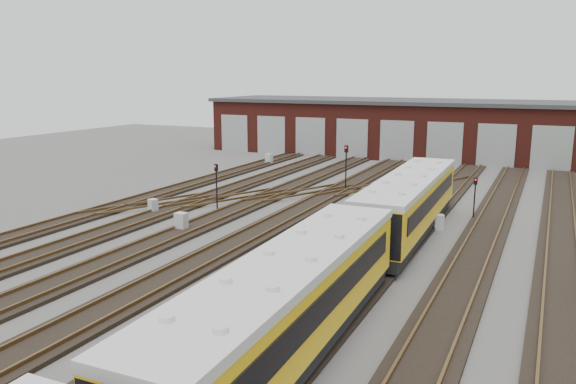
% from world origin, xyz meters
% --- Properties ---
extents(ground, '(120.00, 120.00, 0.00)m').
position_xyz_m(ground, '(0.00, 0.00, 0.00)').
color(ground, '#464441').
rests_on(ground, ground).
extents(track_network, '(30.40, 70.00, 0.33)m').
position_xyz_m(track_network, '(-0.17, 0.59, 0.11)').
color(track_network, black).
rests_on(track_network, ground).
extents(maintenance_shed, '(51.00, 12.50, 6.35)m').
position_xyz_m(maintenance_shed, '(-0.01, 39.97, 3.20)').
color(maintenance_shed, '#531B14').
rests_on(maintenance_shed, ground).
extents(metro_train, '(3.11, 47.36, 3.16)m').
position_xyz_m(metro_train, '(6.00, -9.70, 1.95)').
color(metro_train, black).
rests_on(metro_train, ground).
extents(signal_mast_0, '(0.28, 0.27, 3.23)m').
position_xyz_m(signal_mast_0, '(-7.22, 6.76, 2.05)').
color(signal_mast_0, black).
rests_on(signal_mast_0, ground).
extents(signal_mast_1, '(0.29, 0.27, 3.70)m').
position_xyz_m(signal_mast_1, '(-1.49, 16.59, 2.35)').
color(signal_mast_1, black).
rests_on(signal_mast_1, ground).
extents(signal_mast_2, '(0.22, 0.20, 2.60)m').
position_xyz_m(signal_mast_2, '(5.97, 8.80, 1.67)').
color(signal_mast_2, black).
rests_on(signal_mast_2, ground).
extents(signal_mast_3, '(0.23, 0.21, 2.76)m').
position_xyz_m(signal_mast_3, '(8.90, 11.67, 1.77)').
color(signal_mast_3, black).
rests_on(signal_mast_3, ground).
extents(relay_cabinet_0, '(0.71, 0.65, 0.96)m').
position_xyz_m(relay_cabinet_0, '(-10.76, 4.39, 0.48)').
color(relay_cabinet_0, '#B7BBBC').
rests_on(relay_cabinet_0, ground).
extents(relay_cabinet_1, '(0.73, 0.64, 1.09)m').
position_xyz_m(relay_cabinet_1, '(-13.50, 26.60, 0.54)').
color(relay_cabinet_1, '#B7BBBC').
rests_on(relay_cabinet_1, ground).
extents(relay_cabinet_2, '(0.67, 0.56, 1.11)m').
position_xyz_m(relay_cabinet_2, '(-6.40, 1.56, 0.55)').
color(relay_cabinet_2, '#B7BBBC').
rests_on(relay_cabinet_2, ground).
extents(relay_cabinet_3, '(0.73, 0.64, 1.08)m').
position_xyz_m(relay_cabinet_3, '(3.53, 13.46, 0.54)').
color(relay_cabinet_3, '#B7BBBC').
rests_on(relay_cabinet_3, ground).
extents(relay_cabinet_4, '(0.68, 0.62, 0.92)m').
position_xyz_m(relay_cabinet_4, '(7.34, 8.38, 0.46)').
color(relay_cabinet_4, '#B7BBBC').
rests_on(relay_cabinet_4, ground).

